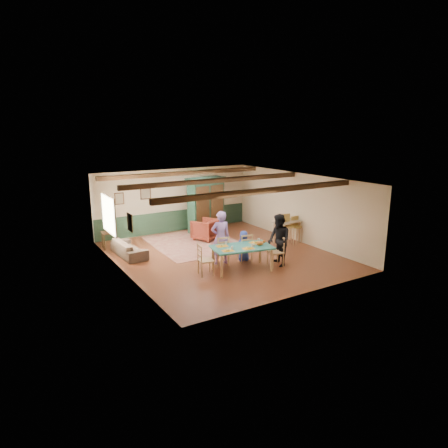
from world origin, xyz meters
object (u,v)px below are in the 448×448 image
bar_stool_left (288,230)px  bar_stool_right (297,230)px  dining_table (242,258)px  dining_chair_end_right (276,251)px  counter_table (287,232)px  dining_chair_far_left (221,250)px  table_lamp (108,224)px  sofa (129,248)px  person_woman (279,240)px  dining_chair_end_left (206,260)px  dining_chair_far_right (245,247)px  person_man (221,238)px  cat (260,243)px  armchair (206,229)px  armoire (206,205)px  person_child (244,246)px  end_table (109,240)px

bar_stool_left → bar_stool_right: (0.51, 0.06, -0.07)m
dining_table → bar_stool_left: bearing=24.4°
dining_chair_end_right → counter_table: 2.74m
dining_chair_far_left → table_lamp: (-2.65, 3.72, 0.43)m
bar_stool_right → sofa: bearing=165.1°
person_woman → dining_chair_end_left: bearing=-90.0°
dining_chair_far_left → sofa: dining_chair_far_left is taller
dining_chair_far_right → dining_chair_end_left: size_ratio=1.00×
dining_table → person_woman: person_woman is taller
bar_stool_right → person_man: bearing=-170.0°
cat → sofa: bearing=142.7°
armchair → dining_chair_end_right: bearing=70.1°
dining_chair_far_left → person_man: bearing=-90.0°
bar_stool_left → person_man: bearing=-167.1°
dining_table → table_lamp: (-2.92, 4.53, 0.53)m
armoire → sofa: armoire is taller
person_child → person_man: bearing=-0.0°
dining_table → armchair: 3.76m
person_man → end_table: (-2.67, 3.64, -0.58)m
dining_chair_end_right → armoire: bearing=-170.9°
dining_table → end_table: (-2.92, 4.53, -0.07)m
sofa → armchair: bearing=-86.0°
dining_chair_far_left → person_woman: (1.54, -1.05, 0.36)m
person_child → counter_table: size_ratio=0.98×
end_table → person_child: bearing=-47.5°
person_woman → sofa: (-3.85, 3.52, -0.58)m
counter_table → armchair: bearing=140.1°
person_man → person_woman: person_man is taller
dining_chair_end_right → counter_table: (2.02, 1.85, -0.05)m
dining_chair_far_left → cat: dining_chair_far_left is taller
dining_chair_end_left → dining_chair_end_right: 2.38m
person_man → armchair: bearing=-98.3°
dining_table → counter_table: (3.19, 1.62, 0.05)m
dining_table → armchair: (0.72, 3.69, 0.03)m
person_woman → dining_chair_far_right: bearing=-130.3°
armoire → armchair: armoire is taller
table_lamp → dining_chair_far_left: bearing=-54.5°
armchair → counter_table: 3.22m
cat → person_woman: bearing=8.1°
dining_table → person_man: bearing=105.7°
person_woman → armchair: person_woman is taller
person_man → counter_table: person_man is taller
person_woman → bar_stool_right: size_ratio=1.63×
cat → armchair: 3.93m
dining_table → dining_chair_far_right: bearing=50.1°
table_lamp → counter_table: size_ratio=0.55×
cat → end_table: cat is taller
armoire → end_table: size_ratio=3.73×
armoire → counter_table: 3.71m
table_lamp → bar_stool_right: size_ratio=0.55×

